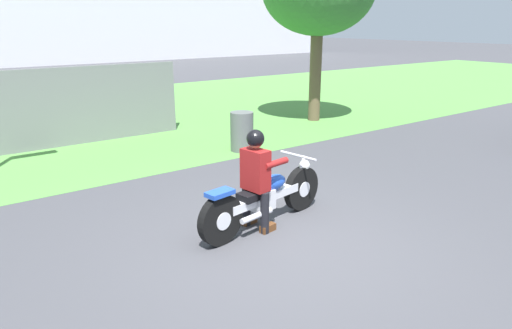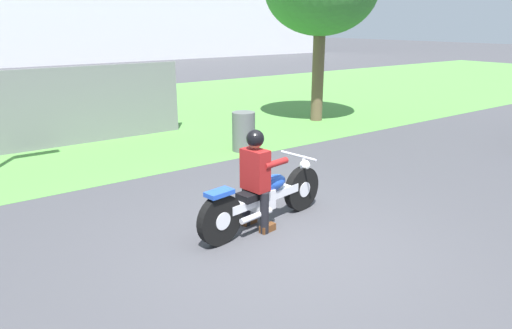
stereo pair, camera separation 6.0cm
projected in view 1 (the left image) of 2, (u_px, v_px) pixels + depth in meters
The scene contains 6 objects.
ground at pixel (290, 247), 5.86m from camera, with size 120.00×120.00×0.00m, color #424247.
grass_verge at pixel (74, 121), 13.35m from camera, with size 60.00×12.00×0.01m, color #549342.
motorcycle_lead at pixel (265, 198), 6.40m from camera, with size 2.30×0.71×0.90m.
rider_lead at pixel (256, 172), 6.16m from camera, with size 0.60×0.52×1.42m.
trash_can at pixel (242, 132), 10.16m from camera, with size 0.51×0.51×0.87m, color #595E5B.
fence_segment at pixel (29, 111), 10.02m from camera, with size 7.00×0.06×1.80m, color slate.
Camera 1 is at (-3.48, -4.00, 2.76)m, focal length 32.16 mm.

